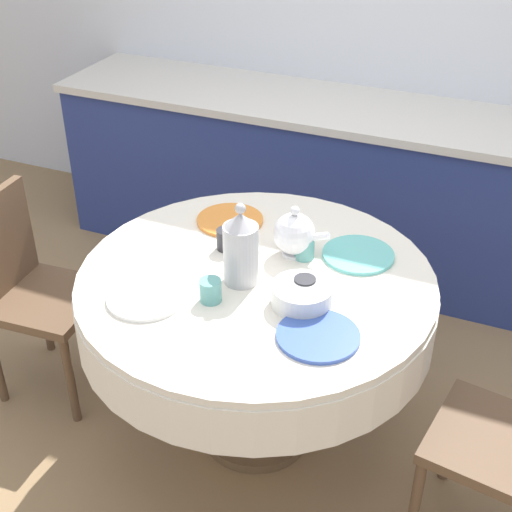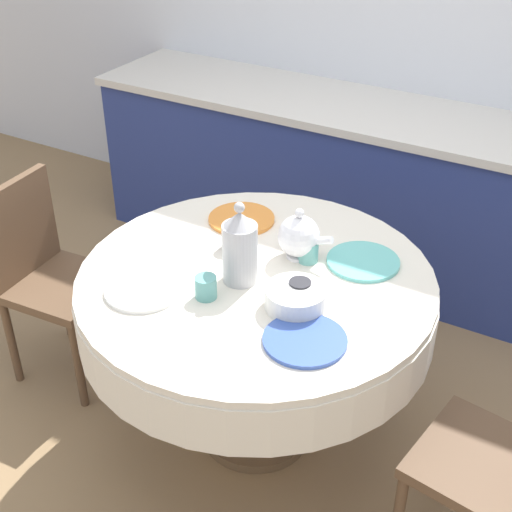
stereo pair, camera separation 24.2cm
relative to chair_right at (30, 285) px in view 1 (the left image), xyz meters
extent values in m
plane|color=#8E704C|center=(0.97, 0.07, -0.50)|extent=(12.00, 12.00, 0.00)
cube|color=silver|center=(0.97, 1.78, 0.80)|extent=(7.00, 0.05, 2.60)
cube|color=navy|center=(0.97, 1.44, -0.08)|extent=(3.20, 0.60, 0.85)
cube|color=beige|center=(0.97, 1.44, 0.37)|extent=(3.24, 0.64, 0.04)
cylinder|color=brown|center=(0.97, 0.07, -0.48)|extent=(0.44, 0.44, 0.04)
cylinder|color=brown|center=(0.97, 0.07, -0.20)|extent=(0.11, 0.11, 0.51)
cylinder|color=silver|center=(0.97, 0.07, 0.14)|extent=(1.26, 1.26, 0.18)
cylinder|color=silver|center=(0.97, 0.07, 0.25)|extent=(1.25, 1.25, 0.03)
cube|color=brown|center=(1.85, -0.07, -0.06)|extent=(0.46, 0.46, 0.04)
cylinder|color=brown|center=(1.65, -0.22, -0.29)|extent=(0.04, 0.04, 0.42)
cylinder|color=brown|center=(1.70, 0.13, -0.29)|extent=(0.04, 0.04, 0.42)
cube|color=brown|center=(0.07, 0.01, -0.06)|extent=(0.43, 0.43, 0.04)
cylinder|color=brown|center=(0.24, 0.19, -0.29)|extent=(0.04, 0.04, 0.42)
cylinder|color=brown|center=(0.26, -0.16, -0.29)|extent=(0.04, 0.04, 0.42)
cylinder|color=brown|center=(-0.12, 0.17, -0.29)|extent=(0.04, 0.04, 0.42)
cylinder|color=white|center=(0.69, -0.20, 0.27)|extent=(0.26, 0.26, 0.01)
cylinder|color=#5BA39E|center=(0.89, -0.13, 0.30)|extent=(0.07, 0.07, 0.08)
cylinder|color=#3856AD|center=(1.27, -0.17, 0.27)|extent=(0.26, 0.26, 0.01)
cylinder|color=#28282D|center=(1.16, 0.01, 0.30)|extent=(0.07, 0.07, 0.08)
cylinder|color=orange|center=(0.72, 0.37, 0.27)|extent=(0.26, 0.26, 0.01)
cylinder|color=#28282D|center=(0.80, 0.19, 0.30)|extent=(0.07, 0.07, 0.08)
cylinder|color=#60BCB7|center=(1.26, 0.32, 0.27)|extent=(0.26, 0.26, 0.01)
cylinder|color=#5BA39E|center=(1.08, 0.24, 0.30)|extent=(0.07, 0.07, 0.08)
cylinder|color=#B2B2B7|center=(0.93, 0.02, 0.37)|extent=(0.12, 0.12, 0.21)
cone|color=#B2B2B7|center=(0.93, 0.02, 0.50)|extent=(0.11, 0.11, 0.05)
sphere|color=#B2B2B7|center=(0.93, 0.02, 0.54)|extent=(0.04, 0.04, 0.04)
cylinder|color=white|center=(1.04, 0.25, 0.27)|extent=(0.08, 0.08, 0.01)
sphere|color=white|center=(1.04, 0.25, 0.35)|extent=(0.15, 0.15, 0.15)
cylinder|color=white|center=(1.13, 0.25, 0.36)|extent=(0.09, 0.03, 0.05)
sphere|color=white|center=(1.04, 0.25, 0.44)|extent=(0.03, 0.03, 0.03)
cylinder|color=silver|center=(1.17, -0.03, 0.30)|extent=(0.20, 0.20, 0.07)
camera|label=1|loc=(1.77, -1.81, 1.65)|focal=50.00mm
camera|label=2|loc=(1.99, -1.71, 1.65)|focal=50.00mm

